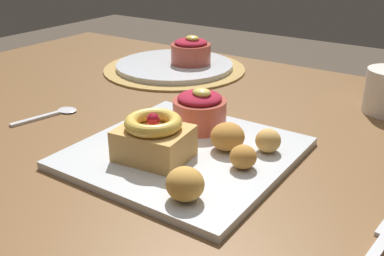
{
  "coord_description": "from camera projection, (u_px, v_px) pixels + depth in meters",
  "views": [
    {
      "loc": [
        0.42,
        -0.61,
        1.05
      ],
      "look_at": [
        0.06,
        -0.09,
        0.77
      ],
      "focal_mm": 41.93,
      "sensor_mm": 36.0,
      "label": 1
    }
  ],
  "objects": [
    {
      "name": "back_ramekin",
      "position": [
        191.0,
        51.0,
        1.1
      ],
      "size": [
        0.1,
        0.1,
        0.07
      ],
      "color": "#B24C3D",
      "rests_on": "back_plate"
    },
    {
      "name": "spoon",
      "position": [
        54.0,
        114.0,
        0.84
      ],
      "size": [
        0.05,
        0.13,
        0.0
      ],
      "rotation": [
        0.0,
        0.0,
        1.35
      ],
      "color": "silver",
      "rests_on": "dining_table"
    },
    {
      "name": "fritter_front",
      "position": [
        185.0,
        184.0,
        0.55
      ],
      "size": [
        0.05,
        0.05,
        0.04
      ],
      "primitive_type": "ellipsoid",
      "color": "gold",
      "rests_on": "front_plate"
    },
    {
      "name": "dining_table",
      "position": [
        191.0,
        167.0,
        0.84
      ],
      "size": [
        1.49,
        0.94,
        0.73
      ],
      "color": "brown",
      "rests_on": "ground_plane"
    },
    {
      "name": "fork",
      "position": [
        380.0,
        245.0,
        0.49
      ],
      "size": [
        0.03,
        0.13,
        0.0
      ],
      "rotation": [
        0.0,
        0.0,
        1.48
      ],
      "color": "silver",
      "rests_on": "dining_table"
    },
    {
      "name": "cake_slice",
      "position": [
        154.0,
        138.0,
        0.65
      ],
      "size": [
        0.11,
        0.09,
        0.07
      ],
      "rotation": [
        0.0,
        0.0,
        0.12
      ],
      "color": "tan",
      "rests_on": "front_plate"
    },
    {
      "name": "fritter_back",
      "position": [
        228.0,
        137.0,
        0.67
      ],
      "size": [
        0.05,
        0.05,
        0.04
      ],
      "primitive_type": "ellipsoid",
      "color": "#BC7F38",
      "rests_on": "front_plate"
    },
    {
      "name": "berry_ramekin",
      "position": [
        200.0,
        110.0,
        0.75
      ],
      "size": [
        0.09,
        0.09,
        0.07
      ],
      "color": "#B24C3D",
      "rests_on": "front_plate"
    },
    {
      "name": "woven_placemat",
      "position": [
        175.0,
        69.0,
        1.12
      ],
      "size": [
        0.35,
        0.35,
        0.0
      ],
      "primitive_type": "cylinder",
      "color": "#AD894C",
      "rests_on": "dining_table"
    },
    {
      "name": "fritter_extra",
      "position": [
        268.0,
        141.0,
        0.67
      ],
      "size": [
        0.04,
        0.04,
        0.04
      ],
      "primitive_type": "ellipsoid",
      "color": "tan",
      "rests_on": "front_plate"
    },
    {
      "name": "front_plate",
      "position": [
        185.0,
        153.0,
        0.69
      ],
      "size": [
        0.31,
        0.31,
        0.01
      ],
      "primitive_type": "cube",
      "color": "silver",
      "rests_on": "dining_table"
    },
    {
      "name": "back_plate",
      "position": [
        174.0,
        65.0,
        1.12
      ],
      "size": [
        0.29,
        0.29,
        0.01
      ],
      "primitive_type": "cylinder",
      "color": "silver",
      "rests_on": "woven_placemat"
    },
    {
      "name": "fritter_middle",
      "position": [
        243.0,
        157.0,
        0.62
      ],
      "size": [
        0.04,
        0.04,
        0.03
      ],
      "primitive_type": "ellipsoid",
      "color": "#BC7F38",
      "rests_on": "front_plate"
    }
  ]
}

